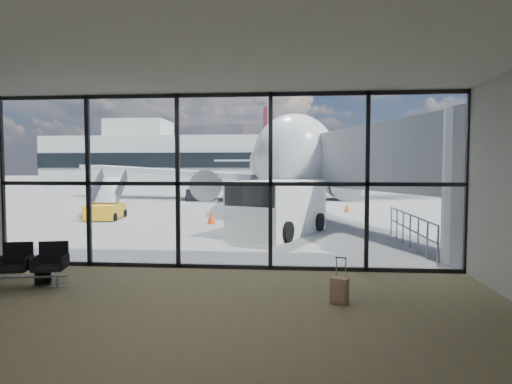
# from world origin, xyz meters

# --- Properties ---
(ground) EXTENTS (220.00, 220.00, 0.00)m
(ground) POSITION_xyz_m (0.00, 40.00, 0.00)
(ground) COLOR slate
(ground) RESTS_ON ground
(lounge_shell) EXTENTS (12.02, 8.01, 4.51)m
(lounge_shell) POSITION_xyz_m (0.00, -4.80, 2.65)
(lounge_shell) COLOR brown
(lounge_shell) RESTS_ON ground
(glass_curtain_wall) EXTENTS (12.10, 0.12, 4.50)m
(glass_curtain_wall) POSITION_xyz_m (0.00, 0.00, 2.25)
(glass_curtain_wall) COLOR white
(glass_curtain_wall) RESTS_ON ground
(jet_bridge) EXTENTS (8.00, 16.50, 4.33)m
(jet_bridge) POSITION_xyz_m (4.90, 7.07, 2.76)
(jet_bridge) COLOR gray
(jet_bridge) RESTS_ON ground
(apron_railing) EXTENTS (0.06, 5.46, 1.11)m
(apron_railing) POSITION_xyz_m (5.60, 3.50, 0.72)
(apron_railing) COLOR gray
(apron_railing) RESTS_ON ground
(far_terminal) EXTENTS (80.00, 12.20, 11.00)m
(far_terminal) POSITION_xyz_m (-0.59, 61.97, 4.21)
(far_terminal) COLOR #B6B5B1
(far_terminal) RESTS_ON ground
(tree_0) EXTENTS (4.95, 4.95, 7.12)m
(tree_0) POSITION_xyz_m (-45.00, 72.00, 4.63)
(tree_0) COLOR #382619
(tree_0) RESTS_ON ground
(tree_1) EXTENTS (5.61, 5.61, 8.07)m
(tree_1) POSITION_xyz_m (-39.00, 72.00, 5.25)
(tree_1) COLOR #382619
(tree_1) RESTS_ON ground
(tree_2) EXTENTS (6.27, 6.27, 9.03)m
(tree_2) POSITION_xyz_m (-33.00, 72.00, 5.88)
(tree_2) COLOR #382619
(tree_2) RESTS_ON ground
(tree_3) EXTENTS (4.95, 4.95, 7.12)m
(tree_3) POSITION_xyz_m (-27.00, 72.00, 4.63)
(tree_3) COLOR #382619
(tree_3) RESTS_ON ground
(tree_4) EXTENTS (5.61, 5.61, 8.07)m
(tree_4) POSITION_xyz_m (-21.00, 72.00, 5.25)
(tree_4) COLOR #382619
(tree_4) RESTS_ON ground
(tree_5) EXTENTS (6.27, 6.27, 9.03)m
(tree_5) POSITION_xyz_m (-15.00, 72.00, 5.88)
(tree_5) COLOR #382619
(tree_5) RESTS_ON ground
(seating_row) EXTENTS (2.18, 1.06, 0.97)m
(seating_row) POSITION_xyz_m (-4.24, -2.10, 0.54)
(seating_row) COLOR gray
(seating_row) RESTS_ON ground
(backpack) EXTENTS (0.36, 0.35, 0.46)m
(backpack) POSITION_xyz_m (-3.81, -1.81, 0.22)
(backpack) COLOR black
(backpack) RESTS_ON ground
(suitcase) EXTENTS (0.38, 0.32, 0.89)m
(suitcase) POSITION_xyz_m (2.65, -2.70, 0.27)
(suitcase) COLOR #906950
(suitcase) RESTS_ON ground
(airliner) EXTENTS (34.91, 40.57, 10.46)m
(airliner) POSITION_xyz_m (-0.08, 27.93, 3.19)
(airliner) COLOR silver
(airliner) RESTS_ON ground
(service_van) EXTENTS (3.91, 5.31, 2.12)m
(service_van) POSITION_xyz_m (1.17, 5.96, 1.09)
(service_van) COLOR silver
(service_van) RESTS_ON ground
(belt_loader) EXTENTS (1.69, 3.69, 1.65)m
(belt_loader) POSITION_xyz_m (-6.30, 24.10, 0.55)
(belt_loader) COLOR black
(belt_loader) RESTS_ON ground
(mobile_stairs) EXTENTS (1.90, 3.18, 2.13)m
(mobile_stairs) POSITION_xyz_m (-7.91, 10.49, 0.51)
(mobile_stairs) COLOR gold
(mobile_stairs) RESTS_ON ground
(traffic_cone_a) EXTENTS (0.39, 0.39, 0.55)m
(traffic_cone_a) POSITION_xyz_m (0.77, 15.54, 0.26)
(traffic_cone_a) COLOR red
(traffic_cone_a) RESTS_ON ground
(traffic_cone_b) EXTENTS (0.41, 0.41, 0.58)m
(traffic_cone_b) POSITION_xyz_m (-2.06, 9.00, 0.28)
(traffic_cone_b) COLOR #EC4B0C
(traffic_cone_b) RESTS_ON ground
(traffic_cone_c) EXTENTS (0.38, 0.38, 0.55)m
(traffic_cone_c) POSITION_xyz_m (5.00, 15.13, 0.26)
(traffic_cone_c) COLOR orange
(traffic_cone_c) RESTS_ON ground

